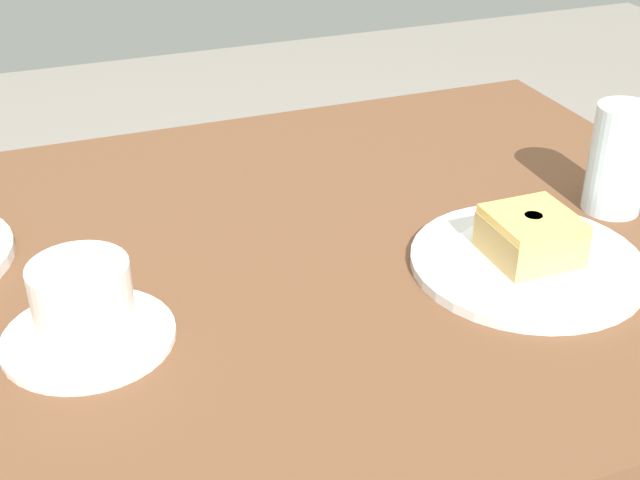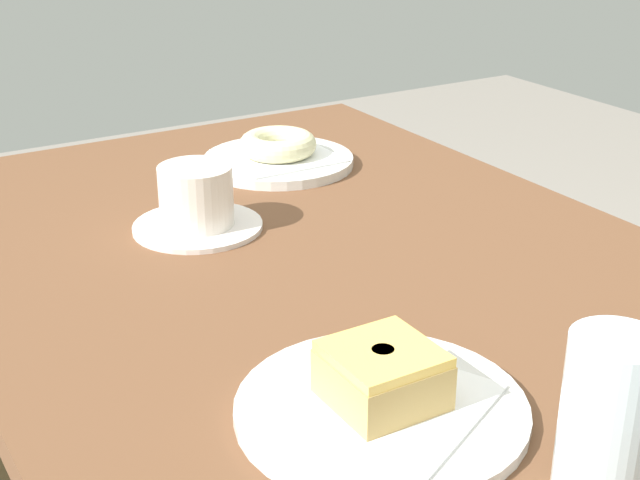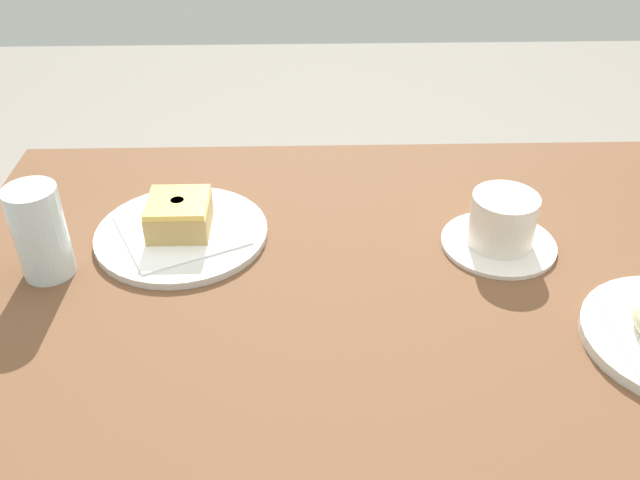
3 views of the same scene
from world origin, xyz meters
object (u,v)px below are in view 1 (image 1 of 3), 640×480
at_px(donut_glazed_square, 531,236).
at_px(plate_glazed_square, 527,263).
at_px(coffee_cup, 84,308).
at_px(water_glass, 619,159).

bearing_deg(donut_glazed_square, plate_glazed_square, 90.00).
xyz_separation_m(plate_glazed_square, coffee_cup, (0.43, -0.03, 0.03)).
distance_m(plate_glazed_square, donut_glazed_square, 0.03).
bearing_deg(coffee_cup, water_glass, -175.93).
bearing_deg(water_glass, donut_glazed_square, 25.31).
xyz_separation_m(donut_glazed_square, coffee_cup, (0.43, -0.03, -0.00)).
relative_size(donut_glazed_square, coffee_cup, 0.53).
xyz_separation_m(donut_glazed_square, water_glass, (-0.16, -0.07, 0.03)).
relative_size(water_glass, coffee_cup, 0.80).
distance_m(donut_glazed_square, water_glass, 0.18).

